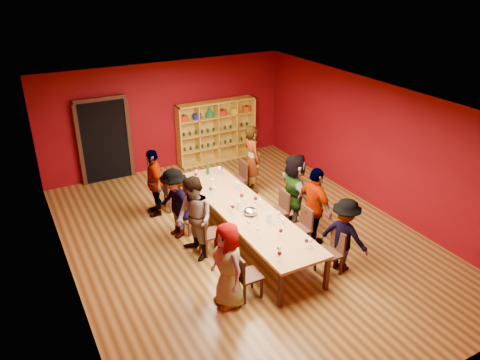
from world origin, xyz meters
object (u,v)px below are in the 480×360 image
object	(u,v)px
person_left_0	(228,265)
person_right_0	(344,235)
person_left_3	(175,203)
chair_person_left_2	(207,232)
chair_person_right_2	(280,208)
chair_person_left_0	(245,274)
person_right_4	(252,159)
chair_person_right_0	(333,250)
wine_bottle	(208,170)
tasting_table	(245,211)
spittoon_bowl	(250,211)
chair_person_right_4	(239,176)
person_left_2	(194,219)
chair_person_left_4	(170,191)
chair_person_left_3	(189,212)
person_right_2	(295,190)
person_right_1	(314,207)
chair_person_right_1	(302,226)
shelving_unit	(216,128)

from	to	relation	value
person_left_0	person_right_0	bearing A→B (deg)	81.94
person_left_3	chair_person_left_2	bearing A→B (deg)	8.06
person_left_3	chair_person_right_2	bearing A→B (deg)	59.16
chair_person_left_0	person_left_0	bearing A→B (deg)	-180.00
chair_person_left_0	person_right_4	bearing A→B (deg)	58.79
chair_person_left_2	chair_person_right_0	distance (m)	2.50
person_right_4	wine_bottle	size ratio (longest dim) A/B	5.90
chair_person_left_2	wine_bottle	distance (m)	2.27
tasting_table	person_left_3	bearing A→B (deg)	145.40
chair_person_right_0	spittoon_bowl	world-z (taller)	spittoon_bowl
person_left_0	chair_person_right_4	bearing A→B (deg)	144.43
person_left_2	chair_person_left_4	size ratio (longest dim) A/B	1.94
chair_person_left_3	spittoon_bowl	distance (m)	1.46
wine_bottle	chair_person_left_4	bearing A→B (deg)	176.46
chair_person_left_4	person_right_4	distance (m)	2.22
person_left_0	chair_person_left_3	xyz separation A→B (m)	(0.32, 2.50, -0.29)
person_left_2	chair_person_right_4	bearing A→B (deg)	129.53
tasting_table	wine_bottle	xyz separation A→B (m)	(0.05, 1.94, 0.17)
wine_bottle	person_right_2	bearing A→B (deg)	-56.80
person_right_1	wine_bottle	distance (m)	2.96
chair_person_right_2	chair_person_right_4	bearing A→B (deg)	90.00
chair_person_right_2	spittoon_bowl	xyz separation A→B (m)	(-0.93, -0.32, 0.32)
person_left_2	chair_person_right_2	xyz separation A→B (m)	(2.08, 0.14, -0.37)
tasting_table	chair_person_right_4	size ratio (longest dim) A/B	5.06
chair_person_left_0	chair_person_left_4	distance (m)	3.66
chair_person_right_2	chair_person_left_3	bearing A→B (deg)	156.58
chair_person_left_0	chair_person_left_2	xyz separation A→B (m)	(0.00, 1.57, 0.00)
tasting_table	person_right_1	xyz separation A→B (m)	(1.20, -0.79, 0.16)
chair_person_left_3	person_right_4	bearing A→B (deg)	26.87
chair_person_right_1	wine_bottle	distance (m)	2.88
chair_person_left_0	person_right_2	distance (m)	2.80
chair_person_left_0	person_right_1	size ratio (longest dim) A/B	0.52
chair_person_right_4	person_right_4	xyz separation A→B (m)	(0.36, -0.00, 0.39)
person_right_1	person_right_0	bearing A→B (deg)	173.71
chair_person_left_3	chair_person_right_4	bearing A→B (deg)	31.31
person_right_1	chair_person_right_4	distance (m)	2.77
tasting_table	person_right_4	size ratio (longest dim) A/B	2.54
chair_person_right_0	person_right_0	bearing A→B (deg)	0.00
person_left_3	chair_person_right_4	size ratio (longest dim) A/B	1.76
chair_person_left_2	chair_person_right_4	distance (m)	2.73
chair_person_right_1	chair_person_right_2	size ratio (longest dim) A/B	1.00
chair_person_left_0	chair_person_right_4	world-z (taller)	same
chair_person_right_2	chair_person_left_2	bearing A→B (deg)	-175.74
person_right_1	chair_person_left_3	bearing A→B (deg)	48.21
shelving_unit	spittoon_bowl	bearing A→B (deg)	-107.15
chair_person_right_0	chair_person_right_1	xyz separation A→B (m)	(0.00, 1.00, 0.00)
chair_person_right_2	person_right_2	xyz separation A→B (m)	(0.37, -0.00, 0.35)
chair_person_right_2	person_right_2	world-z (taller)	person_right_2
chair_person_left_0	chair_person_right_4	size ratio (longest dim) A/B	1.00
chair_person_left_0	person_right_2	size ratio (longest dim) A/B	0.52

